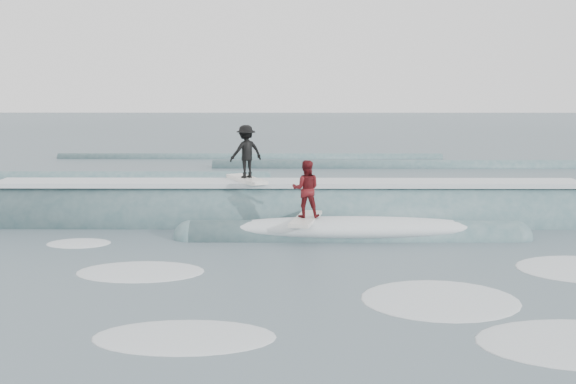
{
  "coord_description": "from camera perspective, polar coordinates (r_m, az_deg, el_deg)",
  "views": [
    {
      "loc": [
        0.11,
        -14.52,
        4.26
      ],
      "look_at": [
        0.0,
        4.05,
        1.1
      ],
      "focal_mm": 40.0,
      "sensor_mm": 36.0,
      "label": 1
    }
  ],
  "objects": [
    {
      "name": "far_swells",
      "position": [
        32.49,
        -2.35,
        2.11
      ],
      "size": [
        40.91,
        8.65,
        0.8
      ],
      "color": "#3B5D64",
      "rests_on": "ground"
    },
    {
      "name": "ground",
      "position": [
        15.13,
        -0.09,
        -6.69
      ],
      "size": [
        160.0,
        160.0,
        0.0
      ],
      "primitive_type": "plane",
      "color": "#394D54",
      "rests_on": "ground"
    },
    {
      "name": "whitewater",
      "position": [
        13.42,
        6.12,
        -8.9
      ],
      "size": [
        15.0,
        8.4,
        0.1
      ],
      "color": "silver",
      "rests_on": "ground"
    },
    {
      "name": "surfer_red",
      "position": [
        17.63,
        1.61,
        -0.07
      ],
      "size": [
        0.99,
        2.07,
        1.68
      ],
      "color": "silver",
      "rests_on": "ground"
    },
    {
      "name": "breaking_wave",
      "position": [
        19.76,
        0.64,
        -2.67
      ],
      "size": [
        21.08,
        3.99,
        2.42
      ],
      "color": "#3B5D64",
      "rests_on": "ground"
    },
    {
      "name": "surfer_black",
      "position": [
        19.74,
        -3.75,
        3.38
      ],
      "size": [
        1.41,
        2.03,
        1.72
      ],
      "color": "silver",
      "rests_on": "ground"
    }
  ]
}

